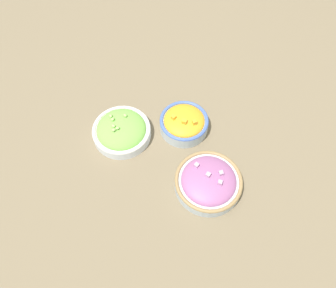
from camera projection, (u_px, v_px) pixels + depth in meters
The scene contains 4 objects.
ground_plane at pixel (168, 149), 1.09m from camera, with size 3.00×3.00×0.00m, color #75664C.
bowl_red_onion at pixel (207, 183), 0.99m from camera, with size 0.21×0.21×0.07m.
bowl_lettuce at pixel (122, 130), 1.09m from camera, with size 0.20×0.20×0.07m.
bowl_squash at pixel (184, 123), 1.10m from camera, with size 0.16×0.16×0.08m.
Camera 1 is at (-0.40, 0.37, 0.94)m, focal length 35.00 mm.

